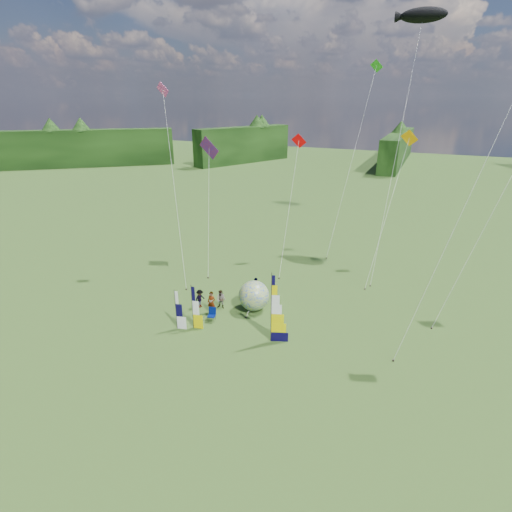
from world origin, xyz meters
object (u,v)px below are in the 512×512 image
at_px(bol_inflatable, 254,296).
at_px(spectator_a, 211,302).
at_px(spectator_b, 221,299).
at_px(kite_whale, 399,135).
at_px(spectator_d, 256,289).
at_px(side_banner_far, 176,310).
at_px(spectator_c, 200,299).
at_px(camp_chair, 212,315).
at_px(feather_banner_main, 271,309).
at_px(side_banner_left, 192,308).

xyz_separation_m(bol_inflatable, spectator_a, (-2.78, -1.78, -0.31)).
relative_size(spectator_b, kite_whale, 0.06).
bearing_deg(spectator_d, kite_whale, -116.60).
xyz_separation_m(side_banner_far, spectator_c, (-0.12, 3.38, -0.75)).
relative_size(spectator_a, spectator_d, 0.94).
bearing_deg(spectator_c, kite_whale, -24.26).
bearing_deg(spectator_a, camp_chair, -62.82).
bearing_deg(spectator_d, spectator_b, 60.72).
xyz_separation_m(spectator_c, camp_chair, (1.89, -1.49, -0.23)).
relative_size(feather_banner_main, bol_inflatable, 2.08).
bearing_deg(spectator_b, camp_chair, -85.74).
relative_size(feather_banner_main, spectator_b, 3.21).
distance_m(spectator_b, camp_chair, 2.05).
height_order(side_banner_left, spectator_d, side_banner_left).
bearing_deg(side_banner_far, spectator_d, 49.69).
bearing_deg(kite_whale, spectator_c, -106.76).
bearing_deg(side_banner_left, camp_chair, 50.93).
bearing_deg(side_banner_left, feather_banner_main, -3.49).
relative_size(feather_banner_main, side_banner_left, 1.49).
distance_m(side_banner_left, kite_whale, 24.09).
xyz_separation_m(spectator_a, spectator_c, (-1.26, 0.38, -0.13)).
bearing_deg(spectator_d, feather_banner_main, 130.41).
height_order(bol_inflatable, camp_chair, bol_inflatable).
distance_m(bol_inflatable, spectator_b, 2.62).
distance_m(camp_chair, kite_whale, 23.28).
height_order(spectator_c, kite_whale, kite_whale).
distance_m(feather_banner_main, spectator_c, 7.42).
xyz_separation_m(spectator_b, kite_whale, (10.36, 15.34, 11.56)).
relative_size(bol_inflatable, kite_whale, 0.10).
relative_size(spectator_a, spectator_b, 1.15).
xyz_separation_m(feather_banner_main, side_banner_far, (-6.77, -1.26, -0.98)).
xyz_separation_m(bol_inflatable, camp_chair, (-2.15, -2.89, -0.67)).
height_order(feather_banner_main, camp_chair, feather_banner_main).
distance_m(spectator_d, camp_chair, 4.83).
xyz_separation_m(feather_banner_main, spectator_a, (-5.63, 1.75, -1.59)).
xyz_separation_m(bol_inflatable, spectator_b, (-2.43, -0.88, -0.42)).
height_order(feather_banner_main, kite_whale, kite_whale).
xyz_separation_m(feather_banner_main, spectator_d, (-3.42, 5.19, -1.54)).
distance_m(side_banner_left, spectator_c, 3.19).
relative_size(side_banner_left, spectator_c, 2.21).
bearing_deg(spectator_c, spectator_d, -35.78).
bearing_deg(feather_banner_main, spectator_c, 143.18).
bearing_deg(kite_whale, spectator_d, -103.31).
relative_size(feather_banner_main, kite_whale, 0.20).
distance_m(bol_inflatable, spectator_c, 4.30).
bearing_deg(side_banner_left, spectator_c, 101.72).
bearing_deg(spectator_b, spectator_c, -165.69).
xyz_separation_m(feather_banner_main, bol_inflatable, (-2.86, 3.53, -1.29)).
relative_size(spectator_c, kite_whale, 0.06).
height_order(spectator_b, kite_whale, kite_whale).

